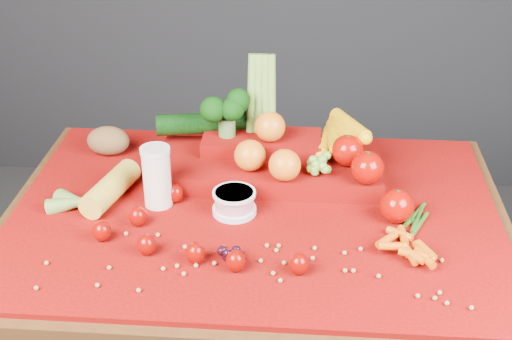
# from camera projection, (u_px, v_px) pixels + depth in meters

# --- Properties ---
(table) EXTENTS (1.10, 0.80, 0.75)m
(table) POSITION_uv_depth(u_px,v_px,m) (255.00, 250.00, 1.60)
(table) COLOR #35190C
(table) RESTS_ON ground
(red_cloth) EXTENTS (1.05, 0.75, 0.01)m
(red_cloth) POSITION_uv_depth(u_px,v_px,m) (255.00, 212.00, 1.55)
(red_cloth) COLOR #7C0704
(red_cloth) RESTS_ON table
(milk_glass) EXTENTS (0.06, 0.06, 0.14)m
(milk_glass) POSITION_uv_depth(u_px,v_px,m) (157.00, 175.00, 1.53)
(milk_glass) COLOR silver
(milk_glass) RESTS_ON red_cloth
(yogurt_bowl) EXTENTS (0.10, 0.10, 0.05)m
(yogurt_bowl) POSITION_uv_depth(u_px,v_px,m) (234.00, 202.00, 1.53)
(yogurt_bowl) COLOR silver
(yogurt_bowl) RESTS_ON red_cloth
(strawberry_scatter) EXTENTS (0.44, 0.28, 0.05)m
(strawberry_scatter) POSITION_uv_depth(u_px,v_px,m) (182.00, 235.00, 1.42)
(strawberry_scatter) COLOR #7B0901
(strawberry_scatter) RESTS_ON red_cloth
(dark_grape_cluster) EXTENTS (0.06, 0.05, 0.03)m
(dark_grape_cluster) POSITION_uv_depth(u_px,v_px,m) (234.00, 256.00, 1.38)
(dark_grape_cluster) COLOR black
(dark_grape_cluster) RESTS_ON red_cloth
(soybean_scatter) EXTENTS (0.84, 0.24, 0.01)m
(soybean_scatter) POSITION_uv_depth(u_px,v_px,m) (247.00, 263.00, 1.37)
(soybean_scatter) COLOR #9C7A43
(soybean_scatter) RESTS_ON red_cloth
(corn_ear) EXTENTS (0.22, 0.25, 0.06)m
(corn_ear) POSITION_uv_depth(u_px,v_px,m) (89.00, 198.00, 1.55)
(corn_ear) COLOR gold
(corn_ear) RESTS_ON red_cloth
(potato) EXTENTS (0.11, 0.08, 0.07)m
(potato) POSITION_uv_depth(u_px,v_px,m) (108.00, 141.00, 1.76)
(potato) COLOR #543821
(potato) RESTS_ON red_cloth
(baby_carrot_pile) EXTENTS (0.17, 0.17, 0.03)m
(baby_carrot_pile) POSITION_uv_depth(u_px,v_px,m) (400.00, 245.00, 1.40)
(baby_carrot_pile) COLOR #C45106
(baby_carrot_pile) RESTS_ON red_cloth
(green_bean_pile) EXTENTS (0.14, 0.12, 0.01)m
(green_bean_pile) POSITION_uv_depth(u_px,v_px,m) (418.00, 217.00, 1.51)
(green_bean_pile) COLOR #224F12
(green_bean_pile) RESTS_ON red_cloth
(produce_mound) EXTENTS (0.60, 0.35, 0.27)m
(produce_mound) POSITION_uv_depth(u_px,v_px,m) (277.00, 154.00, 1.65)
(produce_mound) COLOR #7C0704
(produce_mound) RESTS_ON red_cloth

